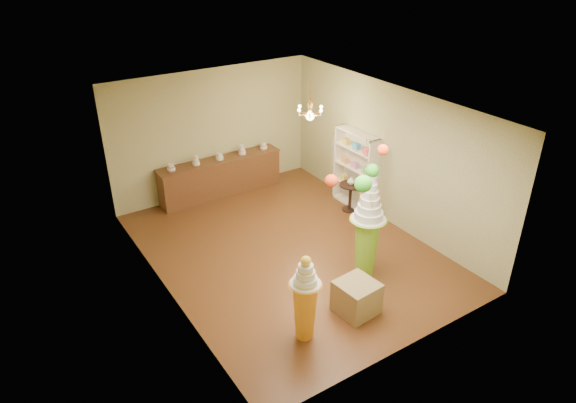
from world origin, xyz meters
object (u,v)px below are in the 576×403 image
sideboard (221,176)px  pedestal_orange (305,304)px  pedestal_green (367,233)px  round_table (350,193)px

sideboard → pedestal_orange: bearing=-102.2°
pedestal_green → sideboard: bearing=99.6°
pedestal_green → sideboard: size_ratio=0.74×
sideboard → round_table: size_ratio=4.63×
pedestal_green → round_table: size_ratio=3.41×
round_table → pedestal_orange: bearing=-138.4°
pedestal_green → pedestal_orange: bearing=-158.0°
round_table → pedestal_green: bearing=-122.8°
pedestal_green → round_table: bearing=57.2°
pedestal_green → round_table: 2.54m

